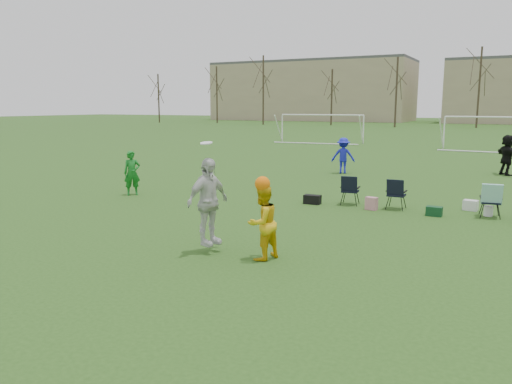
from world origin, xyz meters
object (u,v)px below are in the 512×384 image
Objects in this scene: fielder_green_near at (132,173)px; goal_left at (322,120)px; fielder_black at (507,155)px; goal_mid at (498,124)px; fielder_blue at (343,156)px; center_contest at (231,210)px.

fielder_green_near is 28.00m from goal_left.
goal_mid is (-0.87, 13.70, 0.98)m from fielder_black.
goal_mid is (6.11, 16.61, 1.07)m from fielder_blue.
fielder_green_near is 0.66× the size of center_contest.
fielder_blue reaches higher than fielder_green_near.
center_contest is 34.05m from goal_left.
goal_mid is at bearing -13.13° from goal_left.
goal_mid is at bearing -32.33° from fielder_black.
fielder_green_near is 0.95× the size of fielder_blue.
fielder_black is 0.26× the size of goal_mid.
goal_left reaches higher than fielder_green_near.
fielder_blue is 0.23× the size of goal_left.
fielder_green_near is 17.04m from fielder_black.
fielder_green_near is at bearing 99.41° from fielder_black.
center_contest reaches higher than fielder_green_near.
fielder_green_near is 0.22× the size of goal_left.
goal_mid reaches higher than fielder_green_near.
goal_left is (-14.87, 15.70, 0.98)m from fielder_black.
fielder_green_near is 10.48m from fielder_blue.
goal_left reaches higher than fielder_blue.
fielder_green_near is at bearing 145.47° from center_contest.
fielder_black is (11.97, 12.12, 0.14)m from fielder_green_near.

